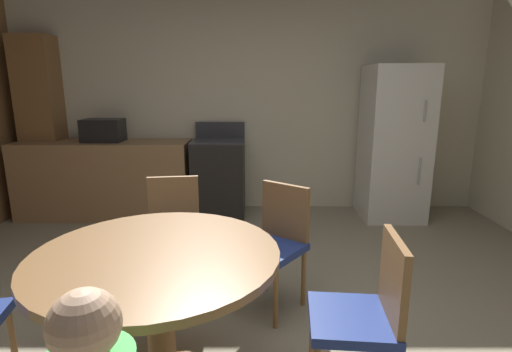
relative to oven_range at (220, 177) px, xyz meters
name	(u,v)px	position (x,y,z in m)	size (l,w,h in m)	color
ground_plane	(242,350)	(0.36, -2.48, -0.47)	(14.00, 14.00, 0.00)	gray
wall_back	(250,101)	(0.36, 0.40, 0.88)	(6.00, 0.12, 2.70)	beige
kitchen_counter	(107,179)	(-1.35, 0.00, -0.02)	(1.99, 0.60, 0.90)	#9E754C
pantry_column	(44,127)	(-2.12, 0.18, 0.58)	(0.44, 0.36, 2.10)	olive
oven_range	(220,177)	(0.00, 0.00, 0.00)	(0.60, 0.60, 1.10)	black
refrigerator	(394,144)	(2.03, -0.05, 0.41)	(0.68, 0.68, 1.76)	white
microwave	(104,130)	(-1.33, 0.00, 0.56)	(0.44, 0.32, 0.26)	black
dining_table	(158,282)	(-0.04, -2.77, 0.14)	(1.20, 1.20, 0.76)	olive
chair_north	(174,228)	(-0.18, -1.77, 0.03)	(0.45, 0.45, 0.87)	olive
chair_northeast	(276,238)	(0.58, -1.97, 0.03)	(0.56, 0.56, 0.87)	olive
chair_east	(367,311)	(0.96, -2.86, 0.03)	(0.43, 0.43, 0.87)	olive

